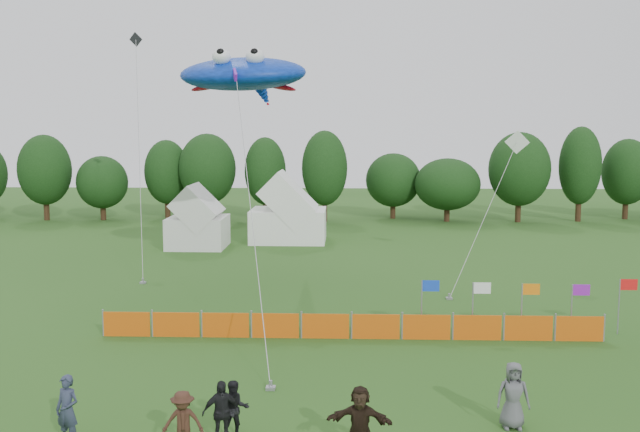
{
  "coord_description": "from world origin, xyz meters",
  "views": [
    {
      "loc": [
        0.93,
        -19.29,
        8.32
      ],
      "look_at": [
        0.0,
        6.0,
        5.2
      ],
      "focal_mm": 40.0,
      "sensor_mm": 36.0,
      "label": 1
    }
  ],
  "objects_px": {
    "tent_right": "(288,215)",
    "spectator_b": "(235,410)",
    "barrier_fence": "(350,326)",
    "spectator_e": "(513,395)",
    "spectator_c": "(183,423)",
    "spectator_f": "(360,421)",
    "tent_left": "(198,222)",
    "spectator_d": "(221,413)",
    "stingray_kite": "(245,75)",
    "spectator_a": "(67,410)"
  },
  "relations": [
    {
      "from": "tent_right",
      "to": "spectator_b",
      "type": "relative_size",
      "value": 3.5
    },
    {
      "from": "barrier_fence",
      "to": "spectator_d",
      "type": "bearing_deg",
      "value": -109.76
    },
    {
      "from": "spectator_a",
      "to": "spectator_b",
      "type": "bearing_deg",
      "value": 26.92
    },
    {
      "from": "spectator_b",
      "to": "stingray_kite",
      "type": "distance_m",
      "value": 22.53
    },
    {
      "from": "barrier_fence",
      "to": "stingray_kite",
      "type": "relative_size",
      "value": 0.8
    },
    {
      "from": "tent_left",
      "to": "spectator_f",
      "type": "height_order",
      "value": "tent_left"
    },
    {
      "from": "stingray_kite",
      "to": "tent_left",
      "type": "bearing_deg",
      "value": 114.54
    },
    {
      "from": "tent_left",
      "to": "spectator_f",
      "type": "relative_size",
      "value": 2.2
    },
    {
      "from": "spectator_a",
      "to": "spectator_c",
      "type": "distance_m",
      "value": 3.21
    },
    {
      "from": "tent_left",
      "to": "tent_right",
      "type": "relative_size",
      "value": 0.72
    },
    {
      "from": "spectator_a",
      "to": "spectator_e",
      "type": "relative_size",
      "value": 1.0
    },
    {
      "from": "tent_right",
      "to": "spectator_a",
      "type": "bearing_deg",
      "value": -95.14
    },
    {
      "from": "barrier_fence",
      "to": "spectator_e",
      "type": "xyz_separation_m",
      "value": [
        4.47,
        -8.34,
        0.44
      ]
    },
    {
      "from": "barrier_fence",
      "to": "spectator_c",
      "type": "height_order",
      "value": "spectator_c"
    },
    {
      "from": "spectator_b",
      "to": "spectator_c",
      "type": "distance_m",
      "value": 1.55
    },
    {
      "from": "spectator_b",
      "to": "spectator_c",
      "type": "bearing_deg",
      "value": -157.27
    },
    {
      "from": "barrier_fence",
      "to": "spectator_d",
      "type": "distance_m",
      "value": 10.27
    },
    {
      "from": "spectator_c",
      "to": "tent_left",
      "type": "bearing_deg",
      "value": 98.8
    },
    {
      "from": "spectator_a",
      "to": "spectator_e",
      "type": "height_order",
      "value": "spectator_e"
    },
    {
      "from": "spectator_a",
      "to": "spectator_e",
      "type": "bearing_deg",
      "value": 26.68
    },
    {
      "from": "spectator_e",
      "to": "spectator_f",
      "type": "height_order",
      "value": "spectator_e"
    },
    {
      "from": "tent_right",
      "to": "stingray_kite",
      "type": "distance_m",
      "value": 16.59
    },
    {
      "from": "spectator_c",
      "to": "barrier_fence",
      "type": "bearing_deg",
      "value": 64.77
    },
    {
      "from": "tent_right",
      "to": "barrier_fence",
      "type": "height_order",
      "value": "tent_right"
    },
    {
      "from": "spectator_a",
      "to": "spectator_f",
      "type": "bearing_deg",
      "value": 17.12
    },
    {
      "from": "spectator_e",
      "to": "spectator_a",
      "type": "bearing_deg",
      "value": -171.96
    },
    {
      "from": "spectator_b",
      "to": "spectator_c",
      "type": "relative_size",
      "value": 0.95
    },
    {
      "from": "tent_left",
      "to": "barrier_fence",
      "type": "height_order",
      "value": "tent_left"
    },
    {
      "from": "spectator_f",
      "to": "stingray_kite",
      "type": "xyz_separation_m",
      "value": [
        -5.78,
        20.78,
        10.21
      ]
    },
    {
      "from": "spectator_a",
      "to": "spectator_b",
      "type": "xyz_separation_m",
      "value": [
        4.36,
        0.56,
        -0.15
      ]
    },
    {
      "from": "tent_right",
      "to": "stingray_kite",
      "type": "bearing_deg",
      "value": -94.77
    },
    {
      "from": "spectator_c",
      "to": "spectator_b",
      "type": "bearing_deg",
      "value": 37.97
    },
    {
      "from": "barrier_fence",
      "to": "spectator_a",
      "type": "relative_size",
      "value": 10.56
    },
    {
      "from": "spectator_d",
      "to": "stingray_kite",
      "type": "bearing_deg",
      "value": 74.49
    },
    {
      "from": "tent_right",
      "to": "spectator_a",
      "type": "relative_size",
      "value": 2.95
    },
    {
      "from": "spectator_b",
      "to": "stingray_kite",
      "type": "relative_size",
      "value": 0.06
    },
    {
      "from": "barrier_fence",
      "to": "spectator_a",
      "type": "height_order",
      "value": "spectator_a"
    },
    {
      "from": "tent_left",
      "to": "spectator_f",
      "type": "distance_m",
      "value": 33.49
    },
    {
      "from": "tent_left",
      "to": "spectator_b",
      "type": "relative_size",
      "value": 2.53
    },
    {
      "from": "spectator_c",
      "to": "tent_right",
      "type": "bearing_deg",
      "value": 87.87
    },
    {
      "from": "spectator_c",
      "to": "spectator_f",
      "type": "bearing_deg",
      "value": -0.91
    },
    {
      "from": "tent_right",
      "to": "stingray_kite",
      "type": "xyz_separation_m",
      "value": [
        -1.15,
        -13.8,
        9.14
      ]
    },
    {
      "from": "spectator_c",
      "to": "spectator_d",
      "type": "xyz_separation_m",
      "value": [
        0.88,
        0.61,
        0.03
      ]
    },
    {
      "from": "spectator_b",
      "to": "spectator_e",
      "type": "bearing_deg",
      "value": -10.61
    },
    {
      "from": "spectator_d",
      "to": "barrier_fence",
      "type": "bearing_deg",
      "value": 48.75
    },
    {
      "from": "tent_left",
      "to": "spectator_c",
      "type": "bearing_deg",
      "value": -78.91
    },
    {
      "from": "barrier_fence",
      "to": "stingray_kite",
      "type": "xyz_separation_m",
      "value": [
        -5.59,
        10.62,
        10.62
      ]
    },
    {
      "from": "tent_right",
      "to": "spectator_b",
      "type": "bearing_deg",
      "value": -87.82
    },
    {
      "from": "spectator_e",
      "to": "tent_left",
      "type": "bearing_deg",
      "value": 117.73
    },
    {
      "from": "spectator_d",
      "to": "spectator_f",
      "type": "height_order",
      "value": "spectator_f"
    }
  ]
}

